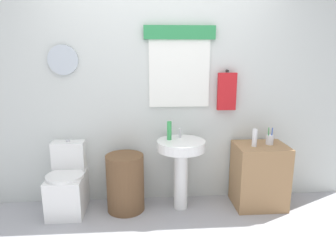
{
  "coord_description": "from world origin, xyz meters",
  "views": [
    {
      "loc": [
        -0.14,
        -2.22,
        1.66
      ],
      "look_at": [
        0.08,
        0.8,
        0.93
      ],
      "focal_mm": 33.07,
      "sensor_mm": 36.0,
      "label": 1
    }
  ],
  "objects_px": {
    "wooden_cabinet": "(259,175)",
    "toilet": "(68,185)",
    "soap_bottle": "(169,131)",
    "lotion_bottle": "(255,138)",
    "pedestal_sink": "(181,158)",
    "laundry_hamper": "(125,183)",
    "toothbrush_cup": "(270,140)"
  },
  "relations": [
    {
      "from": "toothbrush_cup",
      "to": "laundry_hamper",
      "type": "bearing_deg",
      "value": -179.27
    },
    {
      "from": "lotion_bottle",
      "to": "toothbrush_cup",
      "type": "xyz_separation_m",
      "value": [
        0.19,
        0.06,
        -0.04
      ]
    },
    {
      "from": "toilet",
      "to": "lotion_bottle",
      "type": "relative_size",
      "value": 4.0
    },
    {
      "from": "pedestal_sink",
      "to": "laundry_hamper",
      "type": "bearing_deg",
      "value": 180.0
    },
    {
      "from": "toothbrush_cup",
      "to": "wooden_cabinet",
      "type": "bearing_deg",
      "value": -168.18
    },
    {
      "from": "pedestal_sink",
      "to": "soap_bottle",
      "type": "distance_m",
      "value": 0.31
    },
    {
      "from": "toothbrush_cup",
      "to": "soap_bottle",
      "type": "bearing_deg",
      "value": 178.39
    },
    {
      "from": "soap_bottle",
      "to": "toothbrush_cup",
      "type": "relative_size",
      "value": 1.06
    },
    {
      "from": "toilet",
      "to": "pedestal_sink",
      "type": "relative_size",
      "value": 0.98
    },
    {
      "from": "soap_bottle",
      "to": "lotion_bottle",
      "type": "distance_m",
      "value": 0.89
    },
    {
      "from": "toilet",
      "to": "lotion_bottle",
      "type": "distance_m",
      "value": 2.03
    },
    {
      "from": "pedestal_sink",
      "to": "lotion_bottle",
      "type": "height_order",
      "value": "lotion_bottle"
    },
    {
      "from": "soap_bottle",
      "to": "toothbrush_cup",
      "type": "xyz_separation_m",
      "value": [
        1.07,
        -0.03,
        -0.11
      ]
    },
    {
      "from": "pedestal_sink",
      "to": "toothbrush_cup",
      "type": "relative_size",
      "value": 4.1
    },
    {
      "from": "toilet",
      "to": "soap_bottle",
      "type": "distance_m",
      "value": 1.22
    },
    {
      "from": "laundry_hamper",
      "to": "wooden_cabinet",
      "type": "distance_m",
      "value": 1.45
    },
    {
      "from": "laundry_hamper",
      "to": "pedestal_sink",
      "type": "distance_m",
      "value": 0.65
    },
    {
      "from": "toilet",
      "to": "soap_bottle",
      "type": "xyz_separation_m",
      "value": [
        1.08,
        0.02,
        0.57
      ]
    },
    {
      "from": "pedestal_sink",
      "to": "toilet",
      "type": "bearing_deg",
      "value": 178.52
    },
    {
      "from": "toothbrush_cup",
      "to": "toilet",
      "type": "bearing_deg",
      "value": 179.7
    },
    {
      "from": "wooden_cabinet",
      "to": "soap_bottle",
      "type": "distance_m",
      "value": 1.11
    },
    {
      "from": "laundry_hamper",
      "to": "lotion_bottle",
      "type": "bearing_deg",
      "value": -1.69
    },
    {
      "from": "toilet",
      "to": "pedestal_sink",
      "type": "distance_m",
      "value": 1.23
    },
    {
      "from": "pedestal_sink",
      "to": "lotion_bottle",
      "type": "xyz_separation_m",
      "value": [
        0.77,
        -0.04,
        0.22
      ]
    },
    {
      "from": "pedestal_sink",
      "to": "soap_bottle",
      "type": "xyz_separation_m",
      "value": [
        -0.12,
        0.05,
        0.29
      ]
    },
    {
      "from": "laundry_hamper",
      "to": "toothbrush_cup",
      "type": "distance_m",
      "value": 1.61
    },
    {
      "from": "pedestal_sink",
      "to": "wooden_cabinet",
      "type": "height_order",
      "value": "pedestal_sink"
    },
    {
      "from": "toilet",
      "to": "soap_bottle",
      "type": "relative_size",
      "value": 3.8
    },
    {
      "from": "toilet",
      "to": "laundry_hamper",
      "type": "xyz_separation_m",
      "value": [
        0.61,
        -0.03,
        0.02
      ]
    },
    {
      "from": "lotion_bottle",
      "to": "pedestal_sink",
      "type": "bearing_deg",
      "value": 177.01
    },
    {
      "from": "toothbrush_cup",
      "to": "lotion_bottle",
      "type": "bearing_deg",
      "value": -162.44
    },
    {
      "from": "wooden_cabinet",
      "to": "toilet",
      "type": "bearing_deg",
      "value": 179.14
    }
  ]
}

